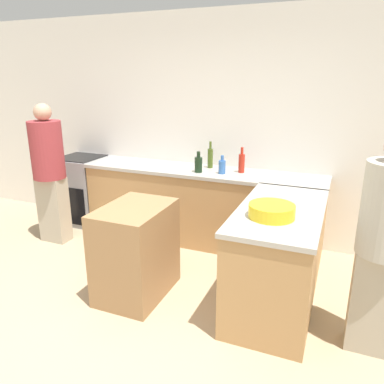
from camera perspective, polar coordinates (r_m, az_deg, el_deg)
ground_plane at (r=3.18m, az=-13.19°, el=-21.62°), size 14.00×14.00×0.00m
wall_back at (r=4.64m, az=2.82°, el=9.59°), size 8.00×0.06×2.70m
counter_back at (r=4.55m, az=1.29°, el=-2.13°), size 2.90×0.61×0.91m
counter_peninsula at (r=3.41m, az=12.90°, el=-9.60°), size 0.69×1.42×0.91m
range_oven at (r=5.40m, az=-16.29°, el=0.34°), size 0.58×0.59×0.92m
island_table at (r=3.52m, az=-8.52°, el=-8.90°), size 0.54×0.77×0.86m
mixing_bowl at (r=3.00m, az=12.04°, el=-2.83°), size 0.36×0.36×0.10m
wine_bottle_dark at (r=4.29m, az=0.99°, el=4.29°), size 0.09×0.09×0.24m
olive_oil_bottle at (r=4.50m, az=2.80°, el=5.28°), size 0.06×0.06×0.32m
hot_sauce_bottle at (r=4.31m, az=7.57°, el=4.47°), size 0.07×0.07×0.29m
water_bottle_blue at (r=4.24m, az=4.61°, el=3.91°), size 0.08×0.08×0.21m
person_by_range at (r=4.76m, az=-20.93°, el=3.17°), size 0.38×0.38×1.68m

